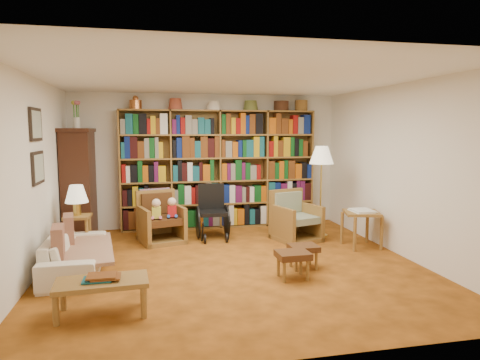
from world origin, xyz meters
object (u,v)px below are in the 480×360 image
object	(u,v)px
footstool_b	(304,249)
wheelchair	(212,214)
footstool_a	(293,257)
armchair_leather	(161,220)
armchair_sage	(295,221)
coffee_table	(102,285)
floor_lamp	(322,159)
side_table_papers	(362,217)
sofa	(75,253)
side_table_lamp	(78,226)

from	to	relation	value
footstool_b	wheelchair	bearing A→B (deg)	116.87
footstool_a	armchair_leather	bearing A→B (deg)	125.19
wheelchair	footstool_a	xyz separation A→B (m)	(0.68, -2.22, -0.14)
armchair_sage	coffee_table	world-z (taller)	armchair_sage
floor_lamp	side_table_papers	bearing A→B (deg)	-65.08
sofa	wheelchair	size ratio (longest dim) A/B	1.81
side_table_papers	sofa	bearing A→B (deg)	-175.64
armchair_leather	side_table_papers	distance (m)	3.23
armchair_leather	armchair_sage	xyz separation A→B (m)	(2.20, -0.34, -0.03)
armchair_sage	floor_lamp	xyz separation A→B (m)	(0.50, 0.09, 1.03)
armchair_leather	wheelchair	world-z (taller)	wheelchair
side_table_papers	footstool_a	bearing A→B (deg)	-142.81
side_table_papers	footstool_b	world-z (taller)	side_table_papers
footstool_b	side_table_lamp	bearing A→B (deg)	155.48
armchair_leather	floor_lamp	world-z (taller)	floor_lamp
floor_lamp	footstool_b	size ratio (longest dim) A/B	4.16
sofa	coffee_table	world-z (taller)	sofa
wheelchair	coffee_table	size ratio (longest dim) A/B	1.00
armchair_sage	coffee_table	bearing A→B (deg)	-139.47
floor_lamp	footstool_a	bearing A→B (deg)	-120.89
sofa	footstool_b	distance (m)	2.98
sofa	coffee_table	bearing A→B (deg)	-162.26
side_table_lamp	wheelchair	bearing A→B (deg)	12.96
side_table_papers	coffee_table	bearing A→B (deg)	-154.75
sofa	footstool_b	size ratio (longest dim) A/B	4.42
sofa	armchair_leather	world-z (taller)	armchair_leather
side_table_papers	side_table_lamp	bearing A→B (deg)	172.31
armchair_leather	side_table_lamp	bearing A→B (deg)	-160.03
armchair_leather	side_table_papers	size ratio (longest dim) A/B	1.34
sofa	armchair_sage	xyz separation A→B (m)	(3.34, 1.01, 0.07)
floor_lamp	coffee_table	distance (m)	4.33
wheelchair	footstool_b	size ratio (longest dim) A/B	2.44
side_table_lamp	floor_lamp	distance (m)	4.05
armchair_sage	sofa	bearing A→B (deg)	-163.17
sofa	side_table_lamp	world-z (taller)	side_table_lamp
armchair_sage	side_table_papers	bearing A→B (deg)	-38.73
side_table_papers	coffee_table	distance (m)	4.11
sofa	armchair_leather	distance (m)	1.77
side_table_lamp	footstool_b	distance (m)	3.35
side_table_lamp	footstool_a	size ratio (longest dim) A/B	1.40
wheelchair	footstool_b	xyz separation A→B (m)	(0.95, -1.87, -0.16)
armchair_leather	armchair_sage	world-z (taller)	armchair_leather
armchair_leather	footstool_b	world-z (taller)	armchair_leather
armchair_leather	footstool_a	bearing A→B (deg)	-54.81
floor_lamp	coffee_table	bearing A→B (deg)	-142.91
armchair_sage	wheelchair	world-z (taller)	wheelchair
armchair_sage	wheelchair	bearing A→B (deg)	164.50
sofa	armchair_leather	xyz separation A→B (m)	(1.14, 1.35, 0.11)
coffee_table	side_table_papers	bearing A→B (deg)	25.25
side_table_lamp	footstool_b	world-z (taller)	side_table_lamp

